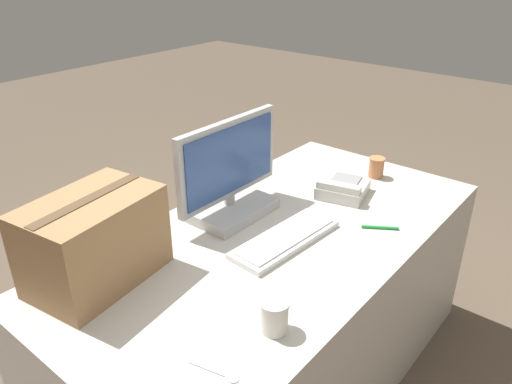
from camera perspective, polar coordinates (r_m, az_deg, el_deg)
ground_plane at (r=2.34m, az=2.12°, el=-20.01°), size 12.00×12.00×0.00m
office_desk at (r=2.09m, az=2.28°, el=-13.24°), size 1.80×0.90×0.72m
monitor at (r=1.96m, az=-3.09°, el=1.33°), size 0.53×0.25×0.39m
keyboard at (r=1.83m, az=3.35°, el=-5.37°), size 0.46×0.19×0.03m
desk_phone at (r=2.18m, az=9.87°, el=0.41°), size 0.25×0.24×0.08m
paper_cup_left at (r=1.43m, az=2.12°, el=-13.94°), size 0.09×0.09×0.10m
paper_cup_right at (r=2.38m, az=13.59°, el=2.76°), size 0.07×0.07×0.09m
spoon at (r=1.34m, az=-3.86°, el=-20.12°), size 0.05×0.15×0.00m
cardboard_box at (r=1.65m, az=-18.02°, el=-5.29°), size 0.45×0.33×0.29m
pen_marker at (r=1.97m, az=13.99°, el=-3.96°), size 0.09×0.12×0.01m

